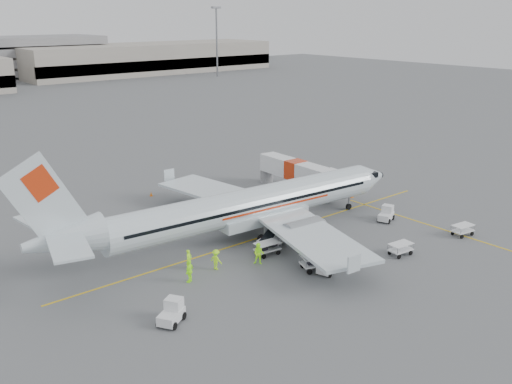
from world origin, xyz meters
TOP-DOWN VIEW (x-y plane):
  - ground at (0.00, 0.00)m, footprint 360.00×360.00m
  - stripe_lead at (0.00, 0.00)m, footprint 44.00×0.20m
  - stripe_cross at (14.00, -8.00)m, footprint 0.20×20.00m
  - terminal_east at (70.00, 145.00)m, footprint 90.00×26.00m
  - parking_garage at (25.00, 160.00)m, footprint 62.00×24.00m
  - mast_east at (80.00, 118.00)m, footprint 3.20×1.20m
  - aircraft at (-1.50, 0.98)m, footprint 40.44×32.82m
  - jet_bridge at (11.39, 8.36)m, footprint 3.16×14.53m
  - belt_loader at (-1.06, -2.00)m, footprint 5.61×3.58m
  - tug_fore at (11.64, -4.80)m, footprint 2.28×1.78m
  - tug_mid at (-1.91, -9.43)m, footprint 2.22×1.64m
  - tug_aft at (-15.95, -8.04)m, footprint 2.44×2.15m
  - cart_loaded_a at (-2.23, -8.42)m, footprint 2.85×2.26m
  - cart_loaded_b at (-3.28, -3.48)m, footprint 2.33×1.52m
  - cart_empty_a at (5.67, -11.03)m, footprint 2.23×1.46m
  - cart_empty_b at (14.04, -12.01)m, footprint 2.23×1.51m
  - cone_nose at (14.87, 2.61)m, footprint 0.43×0.43m
  - cone_port at (-2.63, 17.90)m, footprint 0.33×0.33m
  - cone_stbd at (1.73, -8.67)m, footprint 0.35×0.35m
  - crew_a at (-10.17, -1.50)m, footprint 0.72×0.59m
  - crew_b at (-5.12, -4.50)m, footprint 1.14×1.16m
  - crew_c at (-8.50, -3.03)m, footprint 0.91×1.25m
  - crew_d at (-11.48, -3.59)m, footprint 1.19×0.95m

SIDE VIEW (x-z plane):
  - ground at x=0.00m, z-range 0.00..0.00m
  - stripe_lead at x=0.00m, z-range 0.00..0.01m
  - stripe_cross at x=14.00m, z-range 0.00..0.01m
  - cone_port at x=-2.63m, z-range 0.00..0.53m
  - cone_stbd at x=1.73m, z-range 0.00..0.58m
  - cone_nose at x=14.87m, z-range 0.00..0.70m
  - cart_empty_b at x=14.04m, z-range 0.00..1.09m
  - cart_empty_a at x=5.67m, z-range 0.00..1.10m
  - cart_loaded_b at x=-3.28m, z-range 0.00..1.15m
  - cart_loaded_a at x=-2.23m, z-range 0.00..1.30m
  - tug_mid at x=-1.91m, z-range 0.00..1.53m
  - tug_fore at x=11.64m, z-range 0.00..1.55m
  - tug_aft at x=-15.95m, z-range 0.00..1.64m
  - crew_a at x=-10.17m, z-range 0.00..1.69m
  - crew_c at x=-8.50m, z-range 0.00..1.75m
  - crew_b at x=-5.12m, z-range 0.00..1.88m
  - crew_d at x=-11.48m, z-range 0.00..1.89m
  - belt_loader at x=-1.06m, z-range 0.00..2.85m
  - jet_bridge at x=11.39m, z-range 0.00..3.79m
  - terminal_east at x=70.00m, z-range 0.00..10.00m
  - aircraft at x=-1.50m, z-range 0.00..10.55m
  - parking_garage at x=25.00m, z-range 0.00..14.00m
  - mast_east at x=80.00m, z-range 0.00..22.00m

